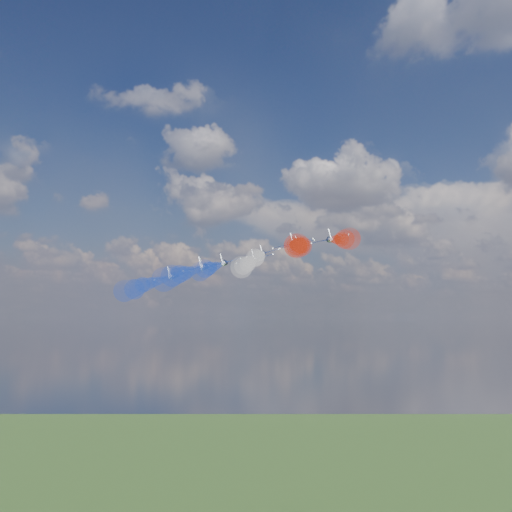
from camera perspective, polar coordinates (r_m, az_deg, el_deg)
The scene contains 16 objects.
jet_lead at distance 167.42m, azimuth 0.67°, elevation 0.21°, with size 9.34×11.68×3.11m, color black, non-canonical shape.
trail_lead at distance 142.39m, azimuth 0.30°, elevation 0.02°, with size 3.89×39.78×3.89m, color white, non-canonical shape.
jet_inner_left at distance 157.10m, azimuth -2.97°, elevation -0.68°, with size 9.34×11.68×3.11m, color black, non-canonical shape.
trail_inner_left at distance 132.22m, azimuth -4.06°, elevation -1.05°, with size 3.89×39.78×3.89m, color blue, non-canonical shape.
jet_inner_right at distance 155.65m, azimuth 3.88°, elevation 1.02°, with size 9.34×11.68×3.11m, color black, non-canonical shape.
trail_inner_right at distance 130.60m, azimuth 4.08°, elevation 0.97°, with size 3.89×39.78×3.89m, color red, non-canonical shape.
jet_outer_left at distance 147.92m, azimuth -7.72°, elevation -1.89°, with size 9.34×11.68×3.11m, color black, non-canonical shape.
trail_outer_left at distance 123.42m, azimuth -9.85°, elevation -2.52°, with size 3.89×39.78×3.89m, color blue, non-canonical shape.
jet_center_third at distance 145.04m, azimuth -0.08°, elevation -0.33°, with size 9.34×11.68×3.11m, color black, non-canonical shape.
trail_center_third at distance 120.04m, azimuth -0.68°, elevation -0.67°, with size 3.89×39.78×3.89m, color white, non-canonical shape.
jet_outer_right at distance 145.18m, azimuth 6.91°, elevation 1.51°, with size 9.34×11.68×3.11m, color black, non-canonical shape.
trail_outer_right at distance 120.21m, azimuth 7.77°, elevation 1.56°, with size 3.89×39.78×3.89m, color red, non-canonical shape.
jet_rear_left at distance 135.28m, azimuth -4.87°, elevation -1.05°, with size 9.34×11.68×3.11m, color black, non-canonical shape.
trail_rear_left at distance 110.53m, azimuth -6.60°, elevation -1.57°, with size 3.89×39.78×3.89m, color blue, non-canonical shape.
jet_rear_right at distance 132.88m, azimuth 3.48°, elevation 1.07°, with size 9.34×11.68×3.11m, color black, non-canonical shape.
trail_rear_right at distance 107.83m, azimuth 3.64°, elevation 1.03°, with size 3.89×39.78×3.89m, color red, non-canonical shape.
Camera 1 is at (88.53, -96.09, 158.25)m, focal length 42.73 mm.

